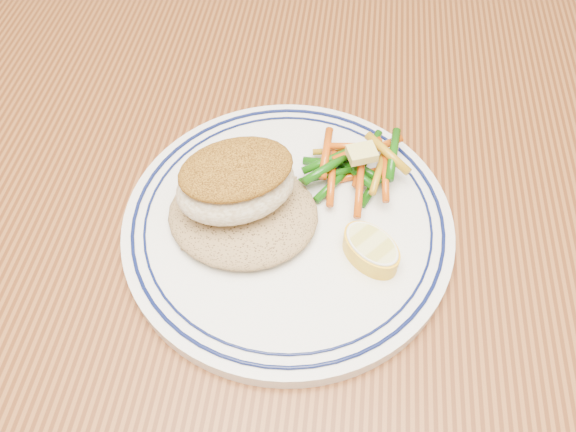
# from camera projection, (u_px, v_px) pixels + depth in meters

# --- Properties ---
(ground) EXTENTS (4.00, 4.00, 0.00)m
(ground) POSITION_uv_depth(u_px,v_px,m) (306.00, 428.00, 1.12)
(ground) COLOR brown
(ground) RESTS_ON ground
(dining_table) EXTENTS (1.50, 0.90, 0.75)m
(dining_table) POSITION_uv_depth(u_px,v_px,m) (323.00, 257.00, 0.59)
(dining_table) COLOR #522710
(dining_table) RESTS_ON ground
(plate) EXTENTS (0.28, 0.28, 0.02)m
(plate) POSITION_uv_depth(u_px,v_px,m) (288.00, 223.00, 0.48)
(plate) COLOR silver
(plate) RESTS_ON dining_table
(rice_pilaf) EXTENTS (0.13, 0.11, 0.02)m
(rice_pilaf) POSITION_uv_depth(u_px,v_px,m) (243.00, 212.00, 0.47)
(rice_pilaf) COLOR olive
(rice_pilaf) RESTS_ON plate
(fish_fillet) EXTENTS (0.12, 0.11, 0.05)m
(fish_fillet) POSITION_uv_depth(u_px,v_px,m) (236.00, 182.00, 0.45)
(fish_fillet) COLOR beige
(fish_fillet) RESTS_ON rice_pilaf
(vegetable_pile) EXTENTS (0.10, 0.10, 0.03)m
(vegetable_pile) POSITION_uv_depth(u_px,v_px,m) (356.00, 165.00, 0.50)
(vegetable_pile) COLOR #B74509
(vegetable_pile) RESTS_ON plate
(butter_pat) EXTENTS (0.03, 0.03, 0.01)m
(butter_pat) POSITION_uv_depth(u_px,v_px,m) (362.00, 153.00, 0.48)
(butter_pat) COLOR #D6CC68
(butter_pat) RESTS_ON vegetable_pile
(lemon_wedge) EXTENTS (0.07, 0.07, 0.02)m
(lemon_wedge) POSITION_uv_depth(u_px,v_px,m) (371.00, 249.00, 0.45)
(lemon_wedge) COLOR yellow
(lemon_wedge) RESTS_ON plate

